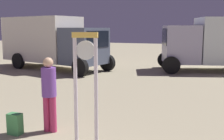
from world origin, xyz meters
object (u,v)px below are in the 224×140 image
standing_clock (86,82)px  box_truck_near (221,42)px  backpack (15,124)px  person_near_clock (49,91)px  box_truck_far (51,41)px

standing_clock → box_truck_near: bearing=78.1°
backpack → standing_clock: bearing=-7.5°
box_truck_near → standing_clock: bearing=-101.9°
person_near_clock → box_truck_far: size_ratio=0.24×
standing_clock → person_near_clock: (-1.25, 0.67, -0.42)m
backpack → box_truck_near: (4.32, 11.40, 1.36)m
standing_clock → box_truck_far: 11.36m
box_truck_near → box_truck_far: size_ratio=0.92×
box_truck_near → box_truck_far: 9.55m
person_near_clock → box_truck_near: 11.60m
box_truck_near → box_truck_far: box_truck_far is taller
box_truck_near → box_truck_far: (-9.21, -2.52, 0.02)m
standing_clock → backpack: standing_clock is taller
standing_clock → backpack: (-1.87, 0.25, -1.13)m
person_near_clock → backpack: person_near_clock is taller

